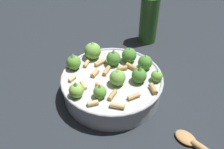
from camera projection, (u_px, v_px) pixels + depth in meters
name	position (u px, v px, depth m)	size (l,w,h in m)	color
ground_plane	(112.00, 94.00, 0.68)	(2.40, 2.40, 0.00)	#23282D
cooking_pan	(112.00, 82.00, 0.66)	(0.27, 0.27, 0.11)	#B7B7BC
olive_oil_bottle	(149.00, 18.00, 0.83)	(0.06, 0.06, 0.21)	#336023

